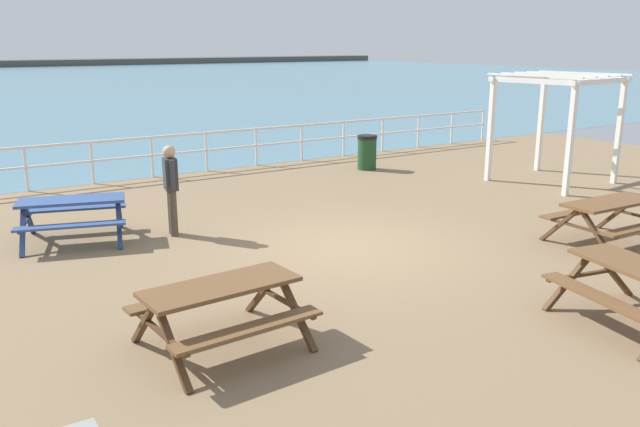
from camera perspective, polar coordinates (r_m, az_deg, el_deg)
The scene contains 9 objects.
ground_plane at distance 11.43m, azimuth 2.47°, elevation -3.40°, with size 30.00×24.00×0.20m, color #846B4C.
seaward_railing at distance 17.95m, azimuth -12.12°, elevation 5.68°, with size 23.07×0.07×1.08m.
picnic_table_near_left at distance 7.67m, azimuth -8.58°, elevation -7.43°, with size 1.88×1.63×0.80m.
picnic_table_mid_centre at distance 9.08m, azimuth 26.06°, elevation -5.27°, with size 1.83×2.05×0.80m.
picnic_table_seaward at distance 12.37m, azimuth -20.74°, elevation 0.34°, with size 2.16×1.96×0.80m.
picnic_table_corner at distance 12.47m, azimuth 23.84°, elevation 0.14°, with size 1.86×1.61×0.80m.
visitor at distance 12.18m, azimuth -12.83°, elevation 2.49°, with size 0.28×0.52×1.66m.
lattice_pergola at distance 17.41m, azimuth 19.89°, elevation 9.06°, with size 2.65×2.77×2.70m.
litter_bin at distance 18.32m, azimuth 4.11°, elevation 5.34°, with size 0.55×0.55×0.95m.
Camera 1 is at (-6.36, -8.81, 3.45)m, focal length 36.81 mm.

